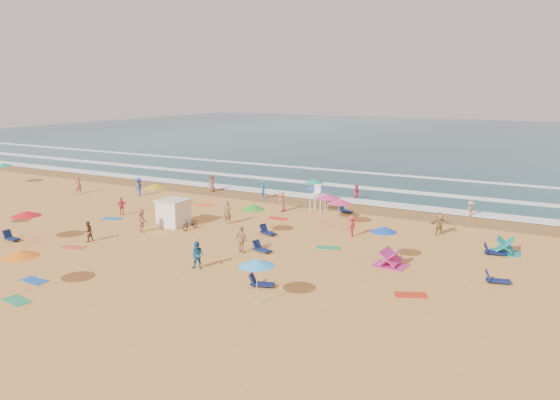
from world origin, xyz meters
The scene contains 13 objects.
ground centered at (0.00, 0.00, 0.00)m, with size 220.00×220.00×0.00m, color gold.
ocean centered at (0.00, 84.00, 0.00)m, with size 220.00×140.00×0.18m, color #0C4756.
wet_sand centered at (0.00, 12.50, 0.01)m, with size 220.00×220.00×0.00m, color olive.
surf_foam centered at (0.00, 21.32, 0.10)m, with size 200.00×18.70×0.05m.
cabana centered at (-4.54, -0.59, 1.00)m, with size 2.00×2.00×2.00m, color white.
cabana_roof centered at (-4.54, -0.59, 2.06)m, with size 2.20×2.20×0.12m, color silver.
bicycle centered at (-2.64, -0.89, 0.47)m, with size 0.62×1.79×0.94m, color black.
lifeguard_stand centered at (3.44, 9.35, 1.05)m, with size 1.20×1.20×2.10m, color white, non-canonical shape.
beach_umbrellas centered at (-0.31, 0.42, 2.14)m, with size 59.94×29.82×0.67m.
loungers centered at (2.95, -1.91, 0.17)m, with size 48.43×20.82×0.34m.
towels centered at (0.57, -3.34, 0.01)m, with size 50.03×28.00×0.03m.
popup_tents centered at (16.64, 1.40, 0.60)m, with size 7.90×8.05×1.20m.
beachgoers centered at (-1.59, 3.95, 0.83)m, with size 41.32×25.06×2.11m.
Camera 1 is at (23.56, -33.32, 10.97)m, focal length 35.00 mm.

